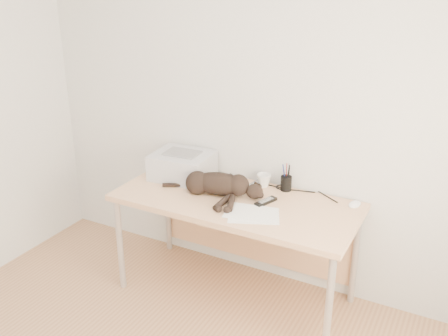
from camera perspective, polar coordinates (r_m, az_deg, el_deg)
The scene contains 11 objects.
wall_back at distance 3.39m, azimuth 4.14°, elevation 7.35°, with size 3.50×3.50×0.00m, color silver.
desk at distance 3.40m, azimuth 1.94°, elevation -5.06°, with size 1.60×0.70×0.74m.
printer at distance 3.58m, azimuth -4.76°, elevation 0.31°, with size 0.43×0.37×0.19m.
papers at distance 3.08m, azimuth 3.24°, elevation -5.28°, with size 0.39×0.32×0.01m.
cat at distance 3.31m, azimuth -0.92°, elevation -1.94°, with size 0.72×0.35×0.16m.
mug at distance 3.45m, azimuth 4.58°, elevation -1.42°, with size 0.10×0.10×0.09m, color white.
pen_cup at distance 3.41m, azimuth 7.11°, elevation -1.71°, with size 0.07×0.07×0.19m.
remote_grey at distance 3.46m, azimuth 3.53°, elevation -1.93°, with size 0.05×0.19×0.02m, color slate.
remote_black at distance 3.23m, azimuth 4.79°, elevation -3.85°, with size 0.05×0.17×0.02m, color black.
mouse at distance 3.29m, azimuth 14.74°, elevation -3.83°, with size 0.07×0.12×0.04m, color white.
cable_tangle at distance 3.52m, azimuth 3.57°, elevation -1.58°, with size 1.36×0.08×0.01m, color black, non-canonical shape.
Camera 1 is at (1.31, -1.25, 2.15)m, focal length 40.00 mm.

